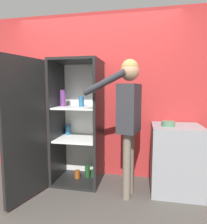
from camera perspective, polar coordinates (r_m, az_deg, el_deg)
ground_plane at (r=2.66m, az=-7.59°, el=-24.86°), size 12.00×12.00×0.00m
wall_back at (r=3.21m, az=-2.23°, el=4.65°), size 7.00×0.06×2.55m
refrigerator at (r=2.91m, az=-9.97°, el=-3.25°), size 0.90×1.26×1.80m
person at (r=2.51m, az=7.17°, el=0.92°), size 0.71×0.51×1.74m
counter at (r=2.93m, az=19.96°, el=-12.37°), size 0.64×0.64×0.90m
bowl at (r=2.75m, az=17.98°, el=-3.18°), size 0.17×0.17×0.06m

